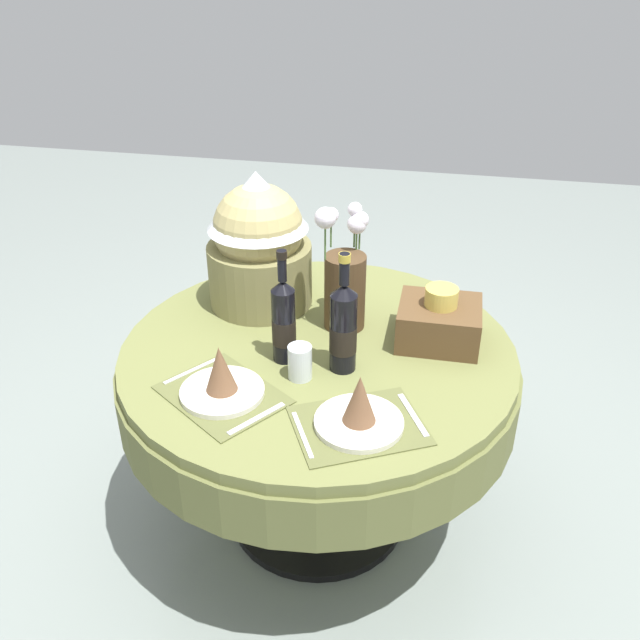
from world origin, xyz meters
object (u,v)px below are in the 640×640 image
(tumbler_near_left, at_px, (300,362))
(woven_basket_side_right, at_px, (439,321))
(wine_bottle_left, at_px, (343,327))
(gift_tub_back_left, at_px, (259,237))
(flower_vase, at_px, (345,280))
(wine_bottle_centre, at_px, (284,321))
(place_setting_left, at_px, (221,381))
(dining_table, at_px, (318,381))
(place_setting_right, at_px, (359,412))

(tumbler_near_left, distance_m, woven_basket_side_right, 0.48)
(wine_bottle_left, height_order, gift_tub_back_left, gift_tub_back_left)
(flower_vase, xyz_separation_m, wine_bottle_left, (0.04, -0.25, -0.02))
(flower_vase, distance_m, wine_bottle_centre, 0.28)
(place_setting_left, relative_size, flower_vase, 1.01)
(dining_table, distance_m, place_setting_left, 0.41)
(dining_table, distance_m, tumbler_near_left, 0.25)
(flower_vase, distance_m, woven_basket_side_right, 0.33)
(flower_vase, distance_m, gift_tub_back_left, 0.34)
(wine_bottle_left, xyz_separation_m, wine_bottle_centre, (-0.18, 0.01, -0.01))
(wine_bottle_left, xyz_separation_m, gift_tub_back_left, (-0.35, 0.35, 0.10))
(dining_table, xyz_separation_m, place_setting_right, (0.19, -0.36, 0.18))
(place_setting_left, xyz_separation_m, place_setting_right, (0.40, -0.06, 0.00))
(place_setting_right, bearing_deg, place_setting_left, 171.55)
(wine_bottle_centre, relative_size, tumbler_near_left, 3.44)
(place_setting_left, distance_m, wine_bottle_left, 0.38)
(place_setting_right, bearing_deg, dining_table, 117.12)
(place_setting_right, xyz_separation_m, wine_bottle_left, (-0.09, 0.26, 0.10))
(wine_bottle_left, height_order, woven_basket_side_right, wine_bottle_left)
(flower_vase, bearing_deg, woven_basket_side_right, -7.27)
(dining_table, bearing_deg, woven_basket_side_right, 17.09)
(dining_table, xyz_separation_m, wine_bottle_centre, (-0.09, -0.09, 0.27))
(dining_table, bearing_deg, wine_bottle_left, -46.26)
(wine_bottle_left, xyz_separation_m, tumbler_near_left, (-0.11, -0.07, -0.09))
(place_setting_right, xyz_separation_m, gift_tub_back_left, (-0.44, 0.61, 0.20))
(gift_tub_back_left, bearing_deg, flower_vase, -17.59)
(wine_bottle_left, bearing_deg, place_setting_right, -71.11)
(wine_bottle_left, height_order, tumbler_near_left, wine_bottle_left)
(dining_table, relative_size, tumbler_near_left, 12.02)
(place_setting_right, height_order, gift_tub_back_left, gift_tub_back_left)
(dining_table, height_order, tumbler_near_left, tumbler_near_left)
(place_setting_right, height_order, wine_bottle_left, wine_bottle_left)
(flower_vase, height_order, wine_bottle_left, flower_vase)
(place_setting_right, distance_m, wine_bottle_left, 0.29)
(dining_table, height_order, place_setting_left, place_setting_left)
(wine_bottle_left, bearing_deg, place_setting_left, -146.86)
(gift_tub_back_left, bearing_deg, woven_basket_side_right, -12.54)
(place_setting_left, xyz_separation_m, tumbler_near_left, (0.20, 0.13, 0.01))
(wine_bottle_left, bearing_deg, dining_table, 133.74)
(place_setting_left, distance_m, wine_bottle_centre, 0.27)
(place_setting_right, bearing_deg, gift_tub_back_left, 125.68)
(flower_vase, bearing_deg, place_setting_right, -75.88)
(flower_vase, distance_m, wine_bottle_left, 0.26)
(wine_bottle_left, xyz_separation_m, woven_basket_side_right, (0.27, 0.21, -0.07))
(wine_bottle_centre, relative_size, woven_basket_side_right, 1.43)
(wine_bottle_left, height_order, wine_bottle_centre, wine_bottle_left)
(wine_bottle_centre, height_order, tumbler_near_left, wine_bottle_centre)
(wine_bottle_left, relative_size, wine_bottle_centre, 1.04)
(woven_basket_side_right, bearing_deg, place_setting_right, -110.85)
(dining_table, distance_m, place_setting_right, 0.45)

